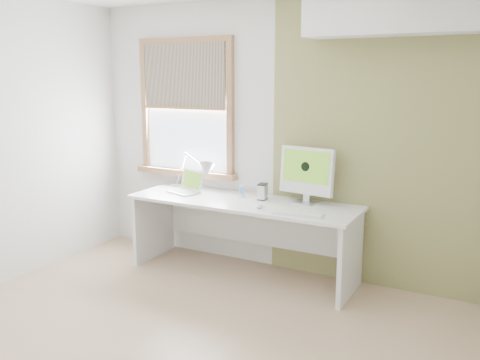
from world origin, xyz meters
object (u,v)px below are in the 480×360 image
Objects in this scene: desk_lamp at (200,171)px; laptop at (187,187)px; external_drive at (263,192)px; imac at (307,172)px; desk at (246,219)px.

desk_lamp reaches higher than laptop.
desk_lamp is at bearing 174.35° from external_drive.
external_drive is 0.47m from imac.
imac is (0.55, 0.14, 0.48)m from desk.
laptop is at bearing -110.27° from desk_lamp.
desk_lamp is 1.15m from imac.
laptop is (-0.06, -0.16, -0.14)m from desk_lamp.
laptop reaches higher than desk.
desk_lamp reaches higher than external_drive.
imac is (0.41, 0.07, 0.21)m from external_drive.
desk_lamp is at bearing 166.60° from desk.
imac is (1.15, -0.00, 0.10)m from desk_lamp.
imac reaches higher than desk.
external_drive is at bearing -5.65° from desk_lamp.
laptop is 0.70× the size of imac.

